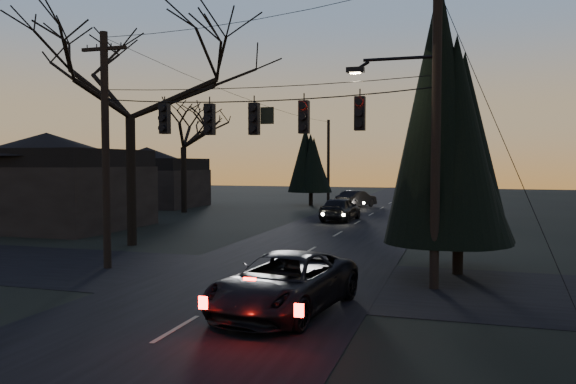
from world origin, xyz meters
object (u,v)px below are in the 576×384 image
(bare_tree_left, at_px, (129,66))
(sedan_oncoming_a, at_px, (340,209))
(suv_near, at_px, (285,284))
(utility_pole_right, at_px, (434,289))
(utility_pole_far_r, at_px, (449,212))
(sedan_oncoming_b, at_px, (357,199))
(evergreen_right, at_px, (460,133))
(utility_pole_far_l, at_px, (328,202))
(utility_pole_left, at_px, (108,268))

(bare_tree_left, xyz_separation_m, sedan_oncoming_a, (7.07, 13.54, -7.49))
(bare_tree_left, relative_size, suv_near, 2.23)
(bare_tree_left, bearing_deg, utility_pole_right, -20.81)
(utility_pole_right, xyz_separation_m, bare_tree_left, (-13.83, 5.26, 8.28))
(utility_pole_far_r, distance_m, bare_tree_left, 27.88)
(utility_pole_far_r, relative_size, sedan_oncoming_b, 1.97)
(utility_pole_far_r, height_order, sedan_oncoming_b, utility_pole_far_r)
(evergreen_right, xyz_separation_m, suv_near, (-4.25, -6.37, -4.11))
(suv_near, relative_size, sedan_oncoming_a, 1.14)
(suv_near, bearing_deg, utility_pole_far_r, 92.21)
(utility_pole_far_r, height_order, utility_pole_far_l, utility_pole_far_r)
(utility_pole_far_l, xyz_separation_m, sedan_oncoming_b, (3.82, -5.79, 0.71))
(bare_tree_left, distance_m, sedan_oncoming_a, 17.02)
(utility_pole_right, bearing_deg, suv_near, -133.08)
(utility_pole_far_l, bearing_deg, sedan_oncoming_b, -56.59)
(utility_pole_far_l, bearing_deg, bare_tree_left, -94.34)
(utility_pole_far_r, height_order, sedan_oncoming_a, utility_pole_far_r)
(utility_pole_left, bearing_deg, utility_pole_right, 0.00)
(sedan_oncoming_b, bearing_deg, sedan_oncoming_a, 117.04)
(utility_pole_right, bearing_deg, utility_pole_left, 180.00)
(utility_pole_right, distance_m, utility_pole_left, 11.50)
(utility_pole_far_l, relative_size, suv_near, 1.51)
(utility_pole_left, xyz_separation_m, sedan_oncoming_b, (3.82, 30.21, 0.71))
(utility_pole_left, relative_size, sedan_oncoming_b, 1.97)
(suv_near, distance_m, sedan_oncoming_a, 22.84)
(utility_pole_far_l, bearing_deg, utility_pole_right, -72.28)
(utility_pole_far_l, relative_size, sedan_oncoming_a, 1.73)
(utility_pole_left, height_order, bare_tree_left, bare_tree_left)
(utility_pole_left, distance_m, utility_pole_far_r, 30.27)
(utility_pole_right, xyz_separation_m, evergreen_right, (0.68, 2.56, 4.85))
(bare_tree_left, height_order, sedan_oncoming_a, bare_tree_left)
(sedan_oncoming_a, bearing_deg, utility_pole_far_r, -122.09)
(utility_pole_far_r, bearing_deg, bare_tree_left, -121.31)
(utility_pole_far_r, relative_size, bare_tree_left, 0.72)
(suv_near, bearing_deg, utility_pole_right, 55.52)
(utility_pole_left, bearing_deg, evergreen_right, 11.86)
(bare_tree_left, distance_m, evergreen_right, 15.16)
(utility_pole_far_l, xyz_separation_m, bare_tree_left, (-2.33, -30.74, 8.28))
(sedan_oncoming_a, distance_m, sedan_oncoming_b, 11.45)
(utility_pole_far_r, bearing_deg, suv_near, -96.39)
(utility_pole_right, distance_m, evergreen_right, 5.52)
(utility_pole_far_r, relative_size, suv_near, 1.60)
(utility_pole_far_r, bearing_deg, utility_pole_far_l, 145.18)
(bare_tree_left, bearing_deg, utility_pole_left, -66.08)
(suv_near, height_order, sedan_oncoming_b, suv_near)
(utility_pole_far_r, height_order, evergreen_right, evergreen_right)
(suv_near, distance_m, sedan_oncoming_b, 34.27)
(utility_pole_far_r, distance_m, utility_pole_far_l, 14.01)
(utility_pole_left, relative_size, suv_near, 1.60)
(utility_pole_left, height_order, evergreen_right, evergreen_right)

